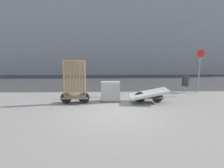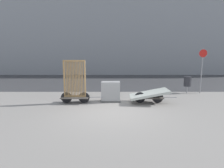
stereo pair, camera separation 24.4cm
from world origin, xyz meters
name	(u,v)px [view 1 (the left image)]	position (x,y,z in m)	size (l,w,h in m)	color
ground_plane	(113,113)	(0.00, 0.00, 0.00)	(60.00, 60.00, 0.00)	gray
road_strip	(110,81)	(0.00, 9.19, 0.00)	(56.00, 10.02, 0.01)	#38383A
building_facade	(109,31)	(0.00, 16.20, 5.49)	(48.00, 4.00, 10.99)	gray
bike_cart_with_bedframe	(75,88)	(-1.82, 1.50, 0.78)	(2.08, 0.65, 2.12)	#4C4742
bike_cart_with_mattress	(149,94)	(1.83, 1.50, 0.43)	(2.33, 1.14, 0.71)	#4C4742
utility_cabinet	(110,92)	(-0.07, 1.80, 0.47)	(1.00, 0.58, 1.02)	#4C4C4C
trash_bin	(186,81)	(4.72, 3.83, 0.73)	(0.43, 0.43, 1.04)	gray
sign_post	(200,65)	(5.54, 3.83, 1.72)	(0.48, 0.06, 2.75)	gray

